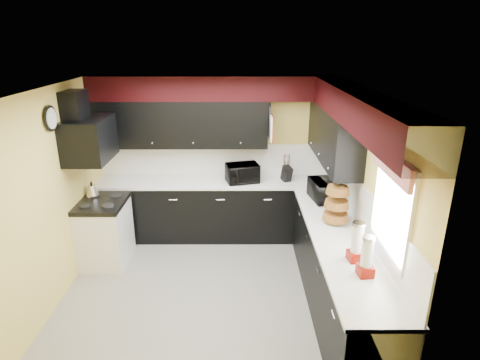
# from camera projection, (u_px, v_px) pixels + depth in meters

# --- Properties ---
(ground) EXTENTS (3.60, 3.60, 0.00)m
(ground) POSITION_uv_depth(u_px,v_px,m) (209.00, 291.00, 5.05)
(ground) COLOR gray
(ground) RESTS_ON ground
(wall_back) EXTENTS (3.60, 0.06, 2.50)m
(wall_back) POSITION_uv_depth(u_px,v_px,m) (215.00, 156.00, 6.32)
(wall_back) COLOR #E0C666
(wall_back) RESTS_ON ground
(wall_right) EXTENTS (0.06, 3.60, 2.50)m
(wall_right) POSITION_uv_depth(u_px,v_px,m) (362.00, 200.00, 4.63)
(wall_right) COLOR #E0C666
(wall_right) RESTS_ON ground
(wall_left) EXTENTS (0.06, 3.60, 2.50)m
(wall_left) POSITION_uv_depth(u_px,v_px,m) (51.00, 200.00, 4.62)
(wall_left) COLOR #E0C666
(wall_left) RESTS_ON ground
(ceiling) EXTENTS (3.60, 3.60, 0.06)m
(ceiling) POSITION_uv_depth(u_px,v_px,m) (203.00, 90.00, 4.20)
(ceiling) COLOR white
(ceiling) RESTS_ON wall_back
(cab_back) EXTENTS (3.60, 0.60, 0.90)m
(cab_back) POSITION_uv_depth(u_px,v_px,m) (215.00, 210.00, 6.31)
(cab_back) COLOR black
(cab_back) RESTS_ON ground
(cab_right) EXTENTS (0.60, 3.00, 0.90)m
(cab_right) POSITION_uv_depth(u_px,v_px,m) (337.00, 274.00, 4.62)
(cab_right) COLOR black
(cab_right) RESTS_ON ground
(counter_back) EXTENTS (3.62, 0.64, 0.04)m
(counter_back) POSITION_uv_depth(u_px,v_px,m) (215.00, 182.00, 6.15)
(counter_back) COLOR white
(counter_back) RESTS_ON cab_back
(counter_right) EXTENTS (0.64, 3.02, 0.04)m
(counter_right) POSITION_uv_depth(u_px,v_px,m) (340.00, 237.00, 4.46)
(counter_right) COLOR white
(counter_right) RESTS_ON cab_right
(splash_back) EXTENTS (3.60, 0.02, 0.50)m
(splash_back) POSITION_uv_depth(u_px,v_px,m) (215.00, 160.00, 6.33)
(splash_back) COLOR white
(splash_back) RESTS_ON counter_back
(splash_right) EXTENTS (0.02, 3.60, 0.50)m
(splash_right) POSITION_uv_depth(u_px,v_px,m) (361.00, 204.00, 4.65)
(splash_right) COLOR white
(splash_right) RESTS_ON counter_right
(upper_back) EXTENTS (2.60, 0.35, 0.70)m
(upper_back) POSITION_uv_depth(u_px,v_px,m) (180.00, 124.00, 5.97)
(upper_back) COLOR black
(upper_back) RESTS_ON wall_back
(upper_right) EXTENTS (0.35, 1.80, 0.70)m
(upper_right) POSITION_uv_depth(u_px,v_px,m) (334.00, 135.00, 5.29)
(upper_right) COLOR black
(upper_right) RESTS_ON wall_right
(soffit_back) EXTENTS (3.60, 0.36, 0.35)m
(soffit_back) POSITION_uv_depth(u_px,v_px,m) (213.00, 88.00, 5.78)
(soffit_back) COLOR black
(soffit_back) RESTS_ON wall_back
(soffit_right) EXTENTS (0.36, 3.24, 0.35)m
(soffit_right) POSITION_uv_depth(u_px,v_px,m) (361.00, 109.00, 4.09)
(soffit_right) COLOR black
(soffit_right) RESTS_ON wall_right
(stove) EXTENTS (0.60, 0.75, 0.86)m
(stove) POSITION_uv_depth(u_px,v_px,m) (105.00, 233.00, 5.61)
(stove) COLOR white
(stove) RESTS_ON ground
(cooktop) EXTENTS (0.62, 0.77, 0.06)m
(cooktop) POSITION_uv_depth(u_px,v_px,m) (101.00, 203.00, 5.45)
(cooktop) COLOR black
(cooktop) RESTS_ON stove
(hood) EXTENTS (0.50, 0.78, 0.55)m
(hood) POSITION_uv_depth(u_px,v_px,m) (89.00, 139.00, 5.15)
(hood) COLOR black
(hood) RESTS_ON wall_left
(hood_duct) EXTENTS (0.24, 0.40, 0.40)m
(hood_duct) POSITION_uv_depth(u_px,v_px,m) (75.00, 107.00, 5.00)
(hood_duct) COLOR black
(hood_duct) RESTS_ON wall_left
(window) EXTENTS (0.03, 0.86, 0.96)m
(window) POSITION_uv_depth(u_px,v_px,m) (392.00, 207.00, 3.68)
(window) COLOR white
(window) RESTS_ON wall_right
(valance) EXTENTS (0.04, 0.88, 0.20)m
(valance) POSITION_uv_depth(u_px,v_px,m) (392.00, 166.00, 3.55)
(valance) COLOR red
(valance) RESTS_ON wall_right
(pan_top) EXTENTS (0.03, 0.22, 0.40)m
(pan_top) POSITION_uv_depth(u_px,v_px,m) (270.00, 111.00, 5.83)
(pan_top) COLOR black
(pan_top) RESTS_ON upper_back
(pan_mid) EXTENTS (0.03, 0.28, 0.46)m
(pan_mid) POSITION_uv_depth(u_px,v_px,m) (270.00, 130.00, 5.79)
(pan_mid) COLOR black
(pan_mid) RESTS_ON upper_back
(pan_low) EXTENTS (0.03, 0.24, 0.42)m
(pan_low) POSITION_uv_depth(u_px,v_px,m) (268.00, 128.00, 6.05)
(pan_low) COLOR black
(pan_low) RESTS_ON upper_back
(cut_board) EXTENTS (0.03, 0.26, 0.35)m
(cut_board) POSITION_uv_depth(u_px,v_px,m) (271.00, 128.00, 5.66)
(cut_board) COLOR white
(cut_board) RESTS_ON upper_back
(baskets) EXTENTS (0.27, 0.27, 0.50)m
(baskets) POSITION_uv_depth(u_px,v_px,m) (336.00, 204.00, 4.70)
(baskets) COLOR brown
(baskets) RESTS_ON upper_right
(clock) EXTENTS (0.03, 0.30, 0.30)m
(clock) POSITION_uv_depth(u_px,v_px,m) (50.00, 118.00, 4.55)
(clock) COLOR black
(clock) RESTS_ON wall_left
(deco_plate) EXTENTS (0.03, 0.24, 0.24)m
(deco_plate) POSITION_uv_depth(u_px,v_px,m) (380.00, 120.00, 3.96)
(deco_plate) COLOR white
(deco_plate) RESTS_ON wall_right
(toaster_oven) EXTENTS (0.56, 0.50, 0.28)m
(toaster_oven) POSITION_uv_depth(u_px,v_px,m) (242.00, 173.00, 6.06)
(toaster_oven) COLOR black
(toaster_oven) RESTS_ON counter_back
(microwave) EXTENTS (0.40, 0.53, 0.27)m
(microwave) POSITION_uv_depth(u_px,v_px,m) (324.00, 190.00, 5.39)
(microwave) COLOR black
(microwave) RESTS_ON counter_right
(utensil_crock) EXTENTS (0.19, 0.19, 0.17)m
(utensil_crock) POSITION_uv_depth(u_px,v_px,m) (286.00, 174.00, 6.17)
(utensil_crock) COLOR white
(utensil_crock) RESTS_ON counter_back
(knife_block) EXTENTS (0.16, 0.18, 0.24)m
(knife_block) POSITION_uv_depth(u_px,v_px,m) (287.00, 174.00, 6.08)
(knife_block) COLOR black
(knife_block) RESTS_ON counter_back
(kettle) EXTENTS (0.18, 0.18, 0.16)m
(kettle) POSITION_uv_depth(u_px,v_px,m) (92.00, 190.00, 5.59)
(kettle) COLOR #BAB9BE
(kettle) RESTS_ON cooktop
(dispenser_a) EXTENTS (0.15, 0.15, 0.37)m
(dispenser_a) POSITION_uv_depth(u_px,v_px,m) (367.00, 258.00, 3.66)
(dispenser_a) COLOR maroon
(dispenser_a) RESTS_ON counter_right
(dispenser_b) EXTENTS (0.16, 0.16, 0.39)m
(dispenser_b) POSITION_uv_depth(u_px,v_px,m) (357.00, 243.00, 3.90)
(dispenser_b) COLOR #650303
(dispenser_b) RESTS_ON counter_right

